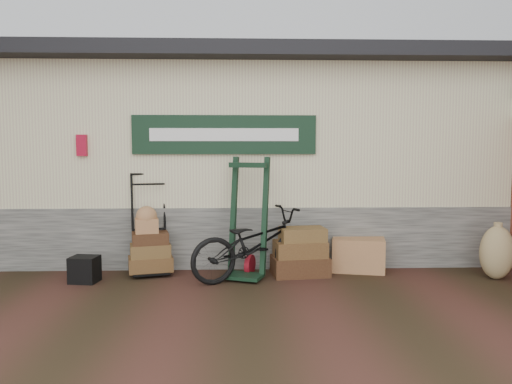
% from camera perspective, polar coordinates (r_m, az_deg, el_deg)
% --- Properties ---
extents(ground, '(80.00, 80.00, 0.00)m').
position_cam_1_polar(ground, '(6.40, -1.05, -10.95)').
color(ground, black).
rests_on(ground, ground).
extents(station_building, '(14.40, 4.10, 3.20)m').
position_cam_1_polar(station_building, '(8.89, -1.40, 4.11)').
color(station_building, '#4C4C47').
rests_on(station_building, ground).
extents(porter_trolley, '(0.83, 0.69, 1.44)m').
position_cam_1_polar(porter_trolley, '(7.19, -12.12, -3.41)').
color(porter_trolley, black).
rests_on(porter_trolley, ground).
extents(green_barrow, '(0.73, 0.68, 1.64)m').
position_cam_1_polar(green_barrow, '(6.76, -0.97, -2.98)').
color(green_barrow, black).
rests_on(green_barrow, ground).
extents(suitcase_stack, '(0.82, 0.57, 0.68)m').
position_cam_1_polar(suitcase_stack, '(6.98, 5.06, -6.75)').
color(suitcase_stack, '#3E2113').
rests_on(suitcase_stack, ground).
extents(wicker_hamper, '(0.82, 0.63, 0.48)m').
position_cam_1_polar(wicker_hamper, '(7.37, 11.61, -7.00)').
color(wicker_hamper, '#915E3A').
rests_on(wicker_hamper, ground).
extents(black_trunk, '(0.39, 0.34, 0.34)m').
position_cam_1_polar(black_trunk, '(7.01, -19.01, -8.36)').
color(black_trunk, black).
rests_on(black_trunk, ground).
extents(bicycle, '(1.35, 1.94, 1.07)m').
position_cam_1_polar(bicycle, '(6.71, -0.10, -5.49)').
color(bicycle, black).
rests_on(bicycle, ground).
extents(burlap_sack_left, '(0.47, 0.40, 0.72)m').
position_cam_1_polar(burlap_sack_left, '(7.48, 25.83, -6.25)').
color(burlap_sack_left, '#91734E').
rests_on(burlap_sack_left, ground).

